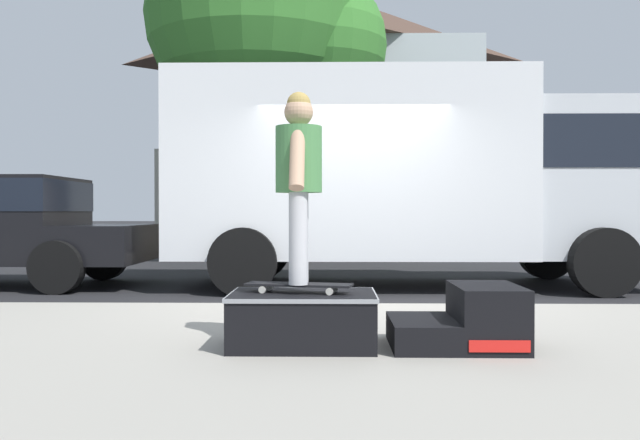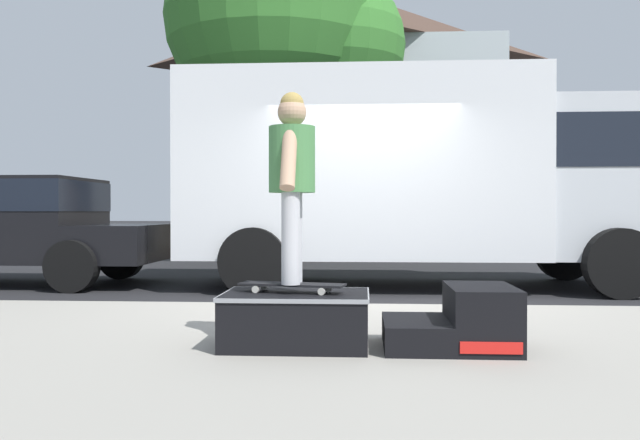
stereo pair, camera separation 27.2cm
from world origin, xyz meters
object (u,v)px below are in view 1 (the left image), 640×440
kicker_ramp (467,321)px  box_truck (414,171)px  skate_box (303,318)px  skater_kid (299,171)px  street_tree_main (269,25)px  skateboard (299,285)px

kicker_ramp → box_truck: bearing=87.5°
skate_box → skater_kid: skater_kid is taller
skate_box → street_tree_main: (-1.18, 9.61, 4.84)m
skateboard → box_truck: bearing=73.9°
skater_kid → street_tree_main: size_ratio=0.18×
skateboard → box_truck: size_ratio=0.12×
skateboard → street_tree_main: bearing=96.8°
street_tree_main → skate_box: bearing=-83.0°
kicker_ramp → skateboard: bearing=179.8°
kicker_ramp → skater_kid: skater_kid is taller
skate_box → kicker_ramp: (1.19, -0.00, -0.02)m
skater_kid → box_truck: (1.44, 4.98, 0.30)m
skateboard → street_tree_main: size_ratio=0.10×
skate_box → skateboard: (-0.03, 0.00, 0.24)m
skate_box → street_tree_main: 10.82m
box_truck → skater_kid: bearing=-106.1°
box_truck → street_tree_main: bearing=119.3°
kicker_ramp → skateboard: skateboard is taller
skate_box → skateboard: size_ratio=1.32×
skater_kid → street_tree_main: bearing=96.8°
skateboard → street_tree_main: 10.71m
box_truck → skateboard: bearing=-106.1°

